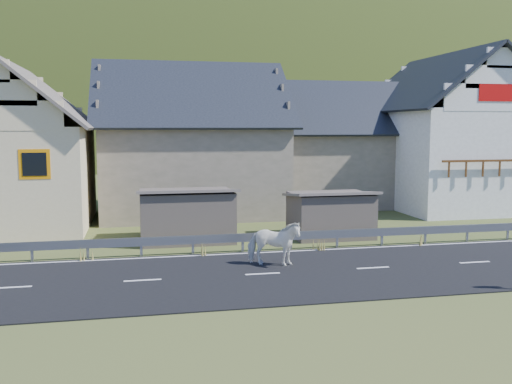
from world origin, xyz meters
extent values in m
plane|color=#38481F|center=(0.00, 0.00, 0.00)|extent=(160.00, 160.00, 0.00)
cube|color=black|center=(0.00, 0.00, 0.02)|extent=(60.00, 7.00, 0.04)
cube|color=silver|center=(0.00, 0.00, 0.04)|extent=(60.00, 6.60, 0.01)
cube|color=#93969B|center=(0.00, 3.68, 0.58)|extent=(28.00, 0.08, 0.34)
cube|color=#93969B|center=(-8.00, 3.70, 0.35)|extent=(0.10, 0.06, 0.70)
cube|color=#93969B|center=(-6.00, 3.70, 0.35)|extent=(0.10, 0.06, 0.70)
cube|color=#93969B|center=(-4.00, 3.70, 0.35)|extent=(0.10, 0.06, 0.70)
cube|color=#93969B|center=(-2.00, 3.70, 0.35)|extent=(0.10, 0.06, 0.70)
cube|color=#93969B|center=(0.00, 3.70, 0.35)|extent=(0.10, 0.06, 0.70)
cube|color=#93969B|center=(2.00, 3.70, 0.35)|extent=(0.10, 0.06, 0.70)
cube|color=#93969B|center=(4.00, 3.70, 0.35)|extent=(0.10, 0.06, 0.70)
cube|color=#93969B|center=(6.00, 3.70, 0.35)|extent=(0.10, 0.06, 0.70)
cube|color=#93969B|center=(8.00, 3.70, 0.35)|extent=(0.10, 0.06, 0.70)
cube|color=#93969B|center=(10.00, 3.70, 0.35)|extent=(0.10, 0.06, 0.70)
cube|color=#93969B|center=(12.00, 3.70, 0.35)|extent=(0.10, 0.06, 0.70)
cube|color=brown|center=(-2.00, 6.50, 1.10)|extent=(4.30, 3.30, 2.40)
cube|color=brown|center=(4.50, 6.00, 1.00)|extent=(3.80, 2.90, 2.20)
cube|color=beige|center=(-10.00, 12.00, 2.50)|extent=(7.00, 9.00, 5.00)
cube|color=orange|center=(-8.40, 7.50, 3.40)|extent=(1.30, 0.12, 1.30)
cube|color=gray|center=(-1.00, 15.00, 2.50)|extent=(10.00, 9.00, 5.00)
cube|color=gray|center=(9.00, 17.00, 2.30)|extent=(9.00, 8.00, 4.60)
cube|color=white|center=(15.00, 14.00, 3.00)|extent=(8.00, 10.00, 6.00)
cube|color=#B70707|center=(15.00, 8.97, 6.80)|extent=(2.60, 0.06, 0.90)
cube|color=#5B3515|center=(15.00, 8.75, 3.20)|extent=(6.80, 0.12, 0.12)
ellipsoid|color=#253A13|center=(5.00, 180.00, -20.00)|extent=(440.00, 280.00, 260.00)
imported|color=white|center=(0.64, 1.06, 0.86)|extent=(1.48, 2.12, 1.64)
camera|label=1|loc=(-4.11, -18.43, 5.01)|focal=40.00mm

